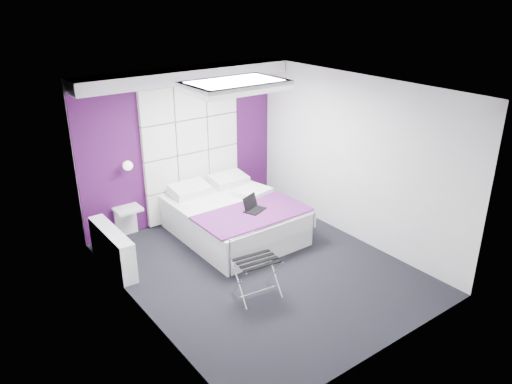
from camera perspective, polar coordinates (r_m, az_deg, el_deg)
floor at (r=7.30m, az=0.60°, el=-8.68°), size 4.40×4.40×0.00m
ceiling at (r=6.35m, az=0.69°, el=11.80°), size 4.40×4.40×0.00m
wall_back at (r=8.47m, az=-8.44°, el=5.26°), size 3.60×0.00×3.60m
wall_left at (r=5.89m, az=-13.45°, el=-3.07°), size 0.00×4.40×4.40m
wall_right at (r=7.87m, az=11.16°, el=3.72°), size 0.00×4.40×4.40m
accent_wall at (r=8.46m, az=-8.40°, el=5.25°), size 3.58×0.02×2.58m
soffit at (r=7.98m, az=-8.05°, el=13.09°), size 3.58×0.50×0.20m
headboard at (r=8.53m, az=-7.31°, el=4.53°), size 1.80×0.08×2.30m
skylight at (r=6.84m, az=-2.42°, el=12.13°), size 1.36×0.86×0.12m
wall_lamp at (r=7.96m, az=-14.55°, el=3.02°), size 0.15×0.15×0.15m
radiator at (r=7.47m, az=-16.09°, el=-6.24°), size 0.22×1.20×0.60m
bed at (r=8.09m, az=-2.56°, el=-2.93°), size 1.72×2.07×0.73m
nightstand at (r=8.16m, az=-14.44°, el=-1.93°), size 0.41×0.32×0.05m
luggage_rack at (r=6.57m, az=0.12°, el=-9.80°), size 0.55×0.40×0.54m
laptop at (r=7.67m, az=-0.33°, el=-1.65°), size 0.33×0.23×0.24m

